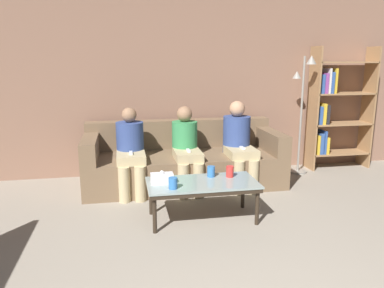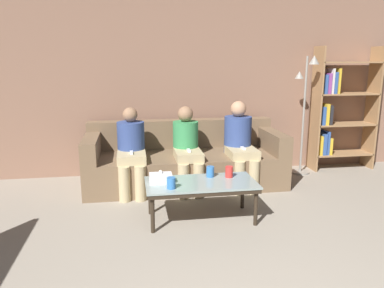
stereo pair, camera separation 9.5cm
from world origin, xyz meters
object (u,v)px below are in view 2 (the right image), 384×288
object	(u,v)px
seated_person_left_end	(131,148)
couch	(184,162)
tissue_box	(161,178)
seated_person_mid_left	(187,146)
bookshelf	(337,110)
coffee_table	(201,186)
cup_far_center	(229,172)
cup_near_right	(210,172)
standing_lamp	(305,103)
seated_person_mid_right	(240,141)
cup_near_left	(171,183)

from	to	relation	value
seated_person_left_end	couch	bearing A→B (deg)	18.02
tissue_box	seated_person_left_end	size ratio (longest dim) A/B	0.21
couch	seated_person_mid_left	distance (m)	0.34
bookshelf	coffee_table	bearing A→B (deg)	-146.69
cup_far_center	cup_near_right	bearing A→B (deg)	167.01
coffee_table	seated_person_left_end	bearing A→B (deg)	125.60
couch	standing_lamp	xyz separation A→B (m)	(1.71, 0.18, 0.72)
cup_near_right	coffee_table	bearing A→B (deg)	-129.20
seated_person_mid_right	seated_person_mid_left	bearing A→B (deg)	-178.08
coffee_table	cup_near_left	bearing A→B (deg)	-155.24
cup_near_left	cup_near_right	size ratio (longest dim) A/B	0.98
cup_near_left	seated_person_mid_left	world-z (taller)	seated_person_mid_left
bookshelf	seated_person_left_end	size ratio (longest dim) A/B	1.72
seated_person_left_end	seated_person_mid_left	xyz separation A→B (m)	(0.68, -0.01, -0.00)
coffee_table	seated_person_mid_right	distance (m)	1.20
tissue_box	coffee_table	bearing A→B (deg)	-4.21
tissue_box	seated_person_mid_right	distance (m)	1.43
coffee_table	seated_person_mid_left	bearing A→B (deg)	90.15
cup_near_right	seated_person_left_end	bearing A→B (deg)	135.18
standing_lamp	cup_near_right	bearing A→B (deg)	-142.95
cup_near_right	tissue_box	world-z (taller)	tissue_box
cup_far_center	standing_lamp	bearing A→B (deg)	41.62
seated_person_mid_left	coffee_table	bearing A→B (deg)	-89.85
cup_near_right	bookshelf	bearing A→B (deg)	31.99
cup_far_center	tissue_box	distance (m)	0.72
coffee_table	seated_person_left_end	distance (m)	1.18
cup_near_left	standing_lamp	xyz separation A→B (m)	(2.02, 1.49, 0.55)
coffee_table	cup_near_left	distance (m)	0.36
tissue_box	bookshelf	bearing A→B (deg)	28.71
cup_near_right	bookshelf	world-z (taller)	bookshelf
cup_far_center	seated_person_mid_right	bearing A→B (deg)	67.14
couch	bookshelf	xyz separation A→B (m)	(2.27, 0.32, 0.58)
cup_near_left	cup_far_center	bearing A→B (deg)	21.91
bookshelf	standing_lamp	world-z (taller)	bookshelf
cup_near_right	couch	bearing A→B (deg)	97.04
cup_near_right	tissue_box	distance (m)	0.54
bookshelf	seated_person_left_end	xyz separation A→B (m)	(-2.95, -0.54, -0.32)
cup_far_center	seated_person_left_end	bearing A→B (deg)	139.71
couch	tissue_box	size ratio (longest dim) A/B	11.31
coffee_table	tissue_box	distance (m)	0.41
seated_person_mid_right	cup_near_right	bearing A→B (deg)	-124.13
couch	cup_near_left	size ratio (longest dim) A/B	22.88
tissue_box	standing_lamp	bearing A→B (deg)	32.02
coffee_table	cup_near_right	distance (m)	0.22
coffee_table	seated_person_mid_left	world-z (taller)	seated_person_mid_left
couch	tissue_box	xyz separation A→B (m)	(-0.40, -1.14, 0.16)
bookshelf	cup_near_right	bearing A→B (deg)	-148.01
seated_person_left_end	bookshelf	bearing A→B (deg)	10.45
couch	bookshelf	world-z (taller)	bookshelf
seated_person_mid_right	tissue_box	bearing A→B (deg)	-138.98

